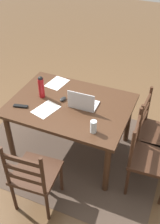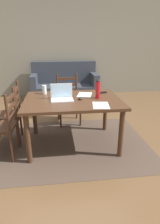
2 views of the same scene
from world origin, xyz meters
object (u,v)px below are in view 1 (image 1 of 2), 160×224
at_px(chair_far_head, 34,175).
at_px(computer_mouse, 63,99).
at_px(laptop, 83,103).
at_px(drinking_glass, 93,127).
at_px(water_bottle, 41,86).
at_px(tv_remote, 21,106).
at_px(chair_left_near, 154,133).
at_px(dining_table, 70,110).
at_px(chair_left_far, 147,157).

height_order(chair_far_head, computer_mouse, chair_far_head).
height_order(laptop, drinking_glass, laptop).
height_order(water_bottle, tv_remote, water_bottle).
xyz_separation_m(laptop, tv_remote, (0.66, 0.28, -0.05)).
bearing_deg(drinking_glass, tv_remote, -4.12).
bearing_deg(computer_mouse, chair_far_head, 105.11).
xyz_separation_m(chair_left_near, water_bottle, (1.37, 0.20, 0.43)).
height_order(drinking_glass, tv_remote, drinking_glass).
bearing_deg(computer_mouse, laptop, -177.93).
relative_size(chair_left_near, chair_far_head, 1.00).
distance_m(dining_table, computer_mouse, 0.16).
bearing_deg(drinking_glass, chair_left_near, -136.02).
distance_m(chair_left_near, chair_left_far, 0.42).
distance_m(chair_left_near, computer_mouse, 1.16).
xyz_separation_m(chair_far_head, laptop, (-0.15, -0.89, 0.34)).
relative_size(chair_left_far, laptop, 2.91).
xyz_separation_m(chair_left_near, chair_left_far, (-0.00, 0.42, 0.00)).
bearing_deg(dining_table, laptop, -177.77).
distance_m(dining_table, drinking_glass, 0.57).
bearing_deg(tv_remote, chair_far_head, 26.15).
relative_size(laptop, computer_mouse, 3.26).
bearing_deg(chair_left_far, chair_far_head, 34.42).
xyz_separation_m(chair_left_near, tv_remote, (1.50, 0.49, 0.29)).
bearing_deg(drinking_glass, dining_table, -39.34).
height_order(water_bottle, computer_mouse, water_bottle).
height_order(dining_table, chair_left_far, chair_left_far).
distance_m(chair_far_head, water_bottle, 1.06).
distance_m(chair_far_head, chair_left_far, 1.20).
distance_m(dining_table, tv_remote, 0.58).
distance_m(chair_left_near, drinking_glass, 0.87).
bearing_deg(chair_far_head, drinking_glass, -127.50).
height_order(chair_left_far, laptop, laptop).
bearing_deg(water_bottle, chair_left_far, 171.12).
relative_size(dining_table, laptop, 4.32).
relative_size(chair_left_near, water_bottle, 3.37).
bearing_deg(drinking_glass, computer_mouse, -35.45).
distance_m(water_bottle, drinking_glass, 0.87).
height_order(laptop, water_bottle, water_bottle).
distance_m(water_bottle, computer_mouse, 0.30).
bearing_deg(drinking_glass, chair_far_head, 52.50).
relative_size(chair_left_near, chair_left_far, 1.00).
relative_size(chair_left_near, laptop, 2.91).
height_order(chair_far_head, chair_left_far, same).
distance_m(chair_far_head, laptop, 0.97).
bearing_deg(laptop, tv_remote, 23.28).
relative_size(chair_left_far, computer_mouse, 9.50).
bearing_deg(tv_remote, drinking_glass, 72.27).
bearing_deg(drinking_glass, laptop, -53.01).
bearing_deg(dining_table, drinking_glass, 140.66).
bearing_deg(chair_far_head, computer_mouse, -82.91).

